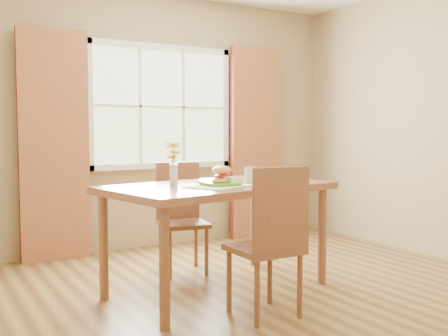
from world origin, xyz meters
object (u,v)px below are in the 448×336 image
water_glass (250,176)px  chair_near (272,236)px  flower_vase (174,159)px  chair_far (181,212)px  croissant_sandwich (222,175)px  dining_table (218,195)px

water_glass → chair_near: bearing=-110.8°
flower_vase → water_glass: bearing=-20.3°
chair_far → chair_near: bearing=-79.9°
water_glass → flower_vase: 0.61m
croissant_sandwich → water_glass: croissant_sandwich is taller
dining_table → chair_near: bearing=-100.5°
dining_table → chair_far: (0.02, 0.70, -0.22)m
chair_near → flower_vase: 1.01m
croissant_sandwich → chair_near: bearing=-101.9°
dining_table → croissant_sandwich: croissant_sandwich is taller
dining_table → croissant_sandwich: (-0.06, -0.15, 0.17)m
flower_vase → croissant_sandwich: bearing=-46.9°
flower_vase → dining_table: bearing=-21.9°
dining_table → flower_vase: (-0.32, 0.13, 0.28)m
croissant_sandwich → flower_vase: 0.40m
flower_vase → chair_near: bearing=-69.2°
dining_table → croissant_sandwich: 0.23m
dining_table → water_glass: size_ratio=14.40×
chair_far → water_glass: 0.89m
water_glass → flower_vase: bearing=159.7°
chair_far → flower_vase: size_ratio=2.95×
croissant_sandwich → water_glass: bearing=-3.8°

